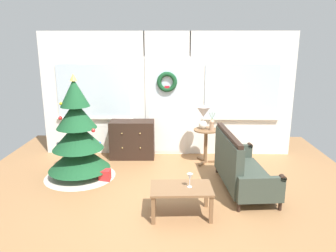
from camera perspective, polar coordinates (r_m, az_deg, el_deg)
ground_plane at (r=5.09m, az=-0.71°, el=-12.54°), size 6.76×6.76×0.00m
back_wall_with_door at (r=6.70m, az=-0.16°, el=5.63°), size 5.20×0.19×2.55m
christmas_tree at (r=5.82m, az=-15.68°, el=-2.62°), size 1.25×1.25×1.83m
dresser_cabinet at (r=6.66m, az=-6.34°, el=-2.38°), size 0.91×0.46×0.78m
settee_sofa at (r=5.33m, az=12.46°, el=-7.17°), size 0.83×1.61×0.96m
side_table at (r=6.36m, az=6.72°, el=-2.31°), size 0.50×0.48×0.68m
table_lamp at (r=6.28m, az=6.27°, el=2.01°), size 0.28×0.28×0.44m
flower_vase at (r=6.23m, az=7.77°, el=0.30°), size 0.11×0.10×0.35m
coffee_table at (r=4.48m, az=2.37°, el=-11.50°), size 0.86×0.56×0.41m
wine_glass at (r=4.40m, az=3.89°, el=-9.06°), size 0.08×0.08×0.20m
gift_box at (r=5.74m, az=-11.13°, el=-8.53°), size 0.19×0.17×0.19m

